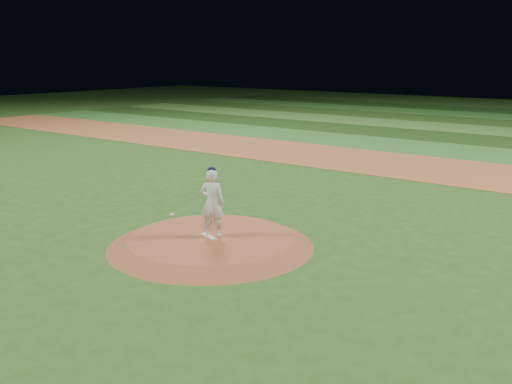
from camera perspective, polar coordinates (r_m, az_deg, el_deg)
ground at (r=15.39m, az=-4.52°, el=-5.38°), size 120.00×120.00×0.00m
infield_dirt_band at (r=27.14m, az=15.49°, el=2.48°), size 70.00×6.00×0.02m
outfield_stripe_0 at (r=32.25m, az=19.16°, el=3.91°), size 70.00×5.00×0.02m
outfield_stripe_1 at (r=37.00m, az=21.61°, el=4.85°), size 70.00×5.00×0.02m
outfield_stripe_2 at (r=41.80m, az=23.50°, el=5.57°), size 70.00×5.00×0.02m
pitchers_mound at (r=15.35m, az=-4.53°, el=-4.93°), size 5.50×5.50×0.25m
pitching_rubber at (r=15.30m, az=-4.77°, el=-4.45°), size 0.63×0.36×0.03m
rosin_bag at (r=17.41m, az=-8.39°, el=-2.24°), size 0.13×0.13×0.07m
pitcher_on_mound at (r=15.12m, az=-4.39°, el=-1.06°), size 0.78×0.65×1.89m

